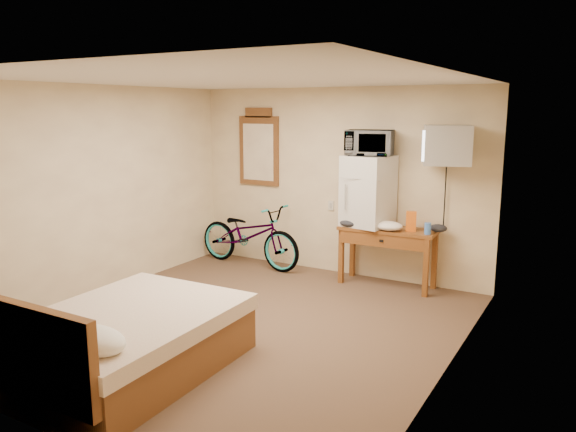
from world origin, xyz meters
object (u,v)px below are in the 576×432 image
(mini_fridge, at_px, (368,191))
(bicycle, at_px, (249,235))
(bed, at_px, (121,340))
(wall_mirror, at_px, (259,148))
(microwave, at_px, (369,143))
(blue_cup, at_px, (428,229))
(desk, at_px, (387,239))
(crt_television, at_px, (447,145))

(mini_fridge, height_order, bicycle, mini_fridge)
(bed, bearing_deg, wall_mirror, 104.68)
(microwave, xyz_separation_m, wall_mirror, (-1.78, 0.22, -0.14))
(blue_cup, height_order, bed, bed)
(wall_mirror, distance_m, bed, 4.02)
(blue_cup, bearing_deg, bicycle, 179.76)
(desk, height_order, bed, bed)
(crt_television, relative_size, wall_mirror, 0.61)
(microwave, xyz_separation_m, blue_cup, (0.81, -0.11, -0.98))
(mini_fridge, bearing_deg, bicycle, -176.65)
(mini_fridge, bearing_deg, wall_mirror, 172.92)
(mini_fridge, bearing_deg, crt_television, -1.84)
(mini_fridge, xyz_separation_m, crt_television, (0.97, -0.03, 0.61))
(crt_television, xyz_separation_m, bed, (-1.79, -3.40, -1.51))
(mini_fridge, xyz_separation_m, wall_mirror, (-1.78, 0.22, 0.47))
(wall_mirror, bearing_deg, desk, -7.42)
(mini_fridge, height_order, wall_mirror, wall_mirror)
(desk, relative_size, bed, 0.62)
(mini_fridge, distance_m, bicycle, 1.90)
(blue_cup, xyz_separation_m, wall_mirror, (-2.59, 0.33, 0.85))
(wall_mirror, bearing_deg, bicycle, -84.20)
(bicycle, bearing_deg, bed, -159.69)
(bed, bearing_deg, crt_television, 62.24)
(mini_fridge, xyz_separation_m, bicycle, (-1.75, -0.10, -0.75))
(mini_fridge, bearing_deg, bed, -103.47)
(microwave, bearing_deg, bed, -116.26)
(crt_television, distance_m, bicycle, 3.04)
(desk, distance_m, bed, 3.58)
(microwave, xyz_separation_m, crt_television, (0.97, -0.03, 0.00))
(bicycle, bearing_deg, desk, -83.67)
(bicycle, bearing_deg, crt_television, -83.70)
(blue_cup, relative_size, bicycle, 0.08)
(wall_mirror, bearing_deg, crt_television, -5.24)
(bed, bearing_deg, blue_cup, 63.78)
(mini_fridge, distance_m, microwave, 0.61)
(desk, relative_size, wall_mirror, 1.11)
(microwave, distance_m, blue_cup, 1.28)
(wall_mirror, relative_size, bicycle, 0.64)
(crt_television, bearing_deg, blue_cup, -152.20)
(desk, xyz_separation_m, bed, (-1.11, -3.38, -0.32))
(desk, relative_size, microwave, 2.13)
(microwave, height_order, bed, microwave)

